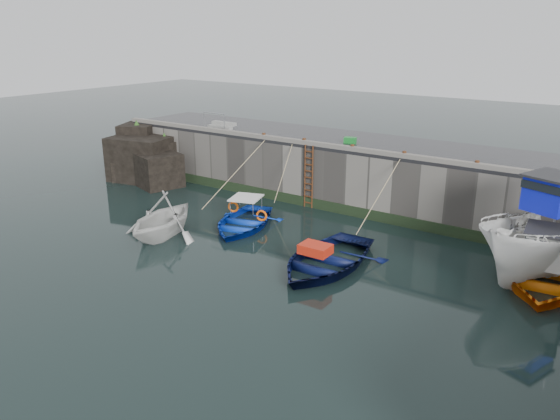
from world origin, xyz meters
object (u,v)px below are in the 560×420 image
Objects in this scene: boat_near_blue at (243,227)px; boat_far_orange at (545,271)px; ladder at (309,177)px; bollard_a at (264,136)px; bollard_c at (352,147)px; boat_near_navy at (325,266)px; fish_crate at (350,140)px; bollard_e at (477,164)px; boat_far_white at (552,243)px; bollard_d at (404,154)px; boat_near_white at (164,235)px; bollard_b at (304,141)px.

boat_far_orange is at bearing -9.84° from boat_near_blue.
bollard_a reaches higher than ladder.
boat_far_orange is 10.13m from bollard_c.
boat_near_navy is 8.85m from fish_crate.
bollard_e is (11.00, 0.00, 0.00)m from bollard_a.
bollard_d is (-6.69, 2.06, 2.07)m from boat_far_white.
boat_near_white is at bearing -168.04° from boat_far_orange.
boat_far_orange is 7.82m from bollard_d.
bollard_e is at bearing 136.41° from boat_far_orange.
boat_far_orange is at bearing 23.73° from boat_near_navy.
bollard_a reaches higher than boat_near_white.
ladder is 0.59× the size of boat_near_navy.
boat_far_white is 29.14× the size of bollard_b.
ladder is 11.43× the size of bollard_c.
boat_near_white is 15.19× the size of bollard_a.
boat_near_white is 0.67× the size of boat_far_orange.
boat_far_white reaches higher than bollard_a.
bollard_c is at bearing 0.00° from bollard_a.
boat_near_white is 8.02m from bollard_a.
bollard_a is (-7.40, 6.13, 3.30)m from boat_near_navy.
bollard_d is at bearing -176.74° from boat_far_white.
ladder is 2.81m from bollard_c.
boat_near_navy is at bearing -51.36° from bollard_b.
bollard_d is (5.75, 4.47, 3.30)m from boat_near_blue.
bollard_b is 8.50m from bollard_e.
boat_far_orange is (12.45, 1.70, 0.40)m from boat_near_blue.
bollard_d is at bearing -38.46° from fish_crate.
bollard_e is at bearing 8.96° from boat_near_blue.
boat_far_orange is at bearing 4.33° from boat_near_white.
boat_far_white is at bearing 6.88° from boat_near_white.
bollard_a is at bearing 180.00° from bollard_b.
boat_far_orange is 22.66× the size of bollard_a.
fish_crate reaches higher than boat_near_blue.
ladder is 3.47m from bollard_a.
boat_near_white is 15.19× the size of bollard_c.
bollard_e is at bearing -28.02° from fish_crate.
bollard_b and bollard_d have the same top height.
bollard_b is at bearing 180.00° from bollard_c.
bollard_d is (-6.71, 2.78, 2.90)m from boat_far_orange.
bollard_b is (2.50, 0.00, 0.00)m from bollard_a.
boat_near_navy is at bearing -39.63° from bollard_a.
bollard_c is (-2.20, 6.13, 3.30)m from boat_near_navy.
boat_near_blue is (2.20, 2.83, 0.00)m from boat_near_white.
bollard_a is (-14.49, 2.06, 2.07)m from boat_far_white.
boat_near_navy is 19.28× the size of bollard_c.
boat_near_navy is 6.97m from bollard_d.
boat_near_navy is 8.27m from boat_far_white.
ladder is 5.11m from bollard_d.
bollard_d is at bearing 0.00° from bollard_c.
bollard_c is 1.00× the size of bollard_d.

